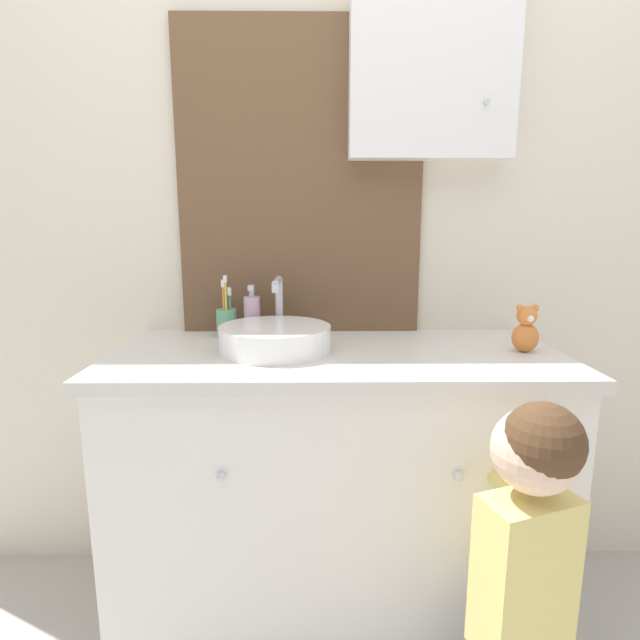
% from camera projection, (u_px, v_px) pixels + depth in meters
% --- Properties ---
extents(wall_back, '(3.20, 0.18, 2.50)m').
position_uv_depth(wall_back, '(337.00, 206.00, 1.66)').
color(wall_back, beige).
rests_on(wall_back, ground_plane).
extents(vanity_counter, '(1.28, 0.58, 0.86)m').
position_uv_depth(vanity_counter, '(335.00, 488.00, 1.51)').
color(vanity_counter, silver).
rests_on(vanity_counter, ground_plane).
extents(sink_basin, '(0.32, 0.37, 0.20)m').
position_uv_depth(sink_basin, '(276.00, 337.00, 1.43)').
color(sink_basin, white).
rests_on(sink_basin, vanity_counter).
extents(toothbrush_holder, '(0.06, 0.06, 0.20)m').
position_uv_depth(toothbrush_holder, '(227.00, 320.00, 1.60)').
color(toothbrush_holder, '#66B27F').
rests_on(toothbrush_holder, vanity_counter).
extents(soap_dispenser, '(0.05, 0.05, 0.17)m').
position_uv_depth(soap_dispenser, '(252.00, 316.00, 1.59)').
color(soap_dispenser, '#CCA3BC').
rests_on(soap_dispenser, vanity_counter).
extents(child_figure, '(0.23, 0.44, 0.88)m').
position_uv_depth(child_figure, '(527.00, 553.00, 1.04)').
color(child_figure, slate).
rests_on(child_figure, ground_plane).
extents(teddy_bear, '(0.08, 0.06, 0.14)m').
position_uv_depth(teddy_bear, '(526.00, 330.00, 1.41)').
color(teddy_bear, orange).
rests_on(teddy_bear, vanity_counter).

